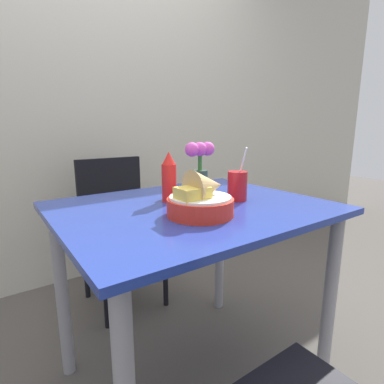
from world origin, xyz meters
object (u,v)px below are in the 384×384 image
(drink_cup, at_px, (237,187))
(ketchup_bottle, at_px, (169,178))
(chair_far_window, at_px, (116,218))
(food_basket, at_px, (202,199))
(flower_vase, at_px, (200,162))

(drink_cup, bearing_deg, ketchup_bottle, 149.33)
(chair_far_window, height_order, drink_cup, drink_cup)
(food_basket, distance_m, drink_cup, 0.26)
(ketchup_bottle, bearing_deg, flower_vase, 25.32)
(food_basket, xyz_separation_m, drink_cup, (0.24, 0.09, -0.00))
(food_basket, xyz_separation_m, ketchup_bottle, (0.01, 0.23, 0.04))
(food_basket, distance_m, ketchup_bottle, 0.23)
(ketchup_bottle, xyz_separation_m, flower_vase, (0.23, 0.11, 0.04))
(chair_far_window, bearing_deg, food_basket, -93.04)
(ketchup_bottle, bearing_deg, food_basket, -92.29)
(chair_far_window, height_order, flower_vase, flower_vase)
(food_basket, relative_size, ketchup_bottle, 1.13)
(food_basket, relative_size, flower_vase, 1.00)
(chair_far_window, distance_m, drink_cup, 0.92)
(ketchup_bottle, bearing_deg, drink_cup, -30.67)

